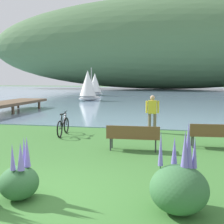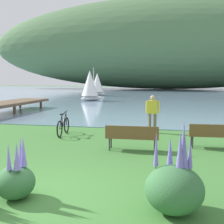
{
  "view_description": "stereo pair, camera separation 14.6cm",
  "coord_description": "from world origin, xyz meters",
  "px_view_note": "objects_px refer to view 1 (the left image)",
  "views": [
    {
      "loc": [
        2.51,
        -5.17,
        2.41
      ],
      "look_at": [
        0.09,
        6.74,
        1.0
      ],
      "focal_mm": 44.65,
      "sensor_mm": 36.0,
      "label": 1
    },
    {
      "loc": [
        2.65,
        -5.14,
        2.41
      ],
      "look_at": [
        0.09,
        6.74,
        1.0
      ],
      "focal_mm": 44.65,
      "sensor_mm": 36.0,
      "label": 2
    }
  ],
  "objects_px": {
    "sailboat_nearest_to_shore": "(95,84)",
    "person_at_shoreline": "(152,111)",
    "park_bench_near_camera": "(133,136)",
    "sailboat_mid_bay": "(88,85)",
    "bicycle_leaning_near_bench": "(63,126)",
    "park_bench_further_along": "(215,134)"
  },
  "relations": [
    {
      "from": "park_bench_near_camera",
      "to": "sailboat_nearest_to_shore",
      "type": "relative_size",
      "value": 0.49
    },
    {
      "from": "bicycle_leaning_near_bench",
      "to": "person_at_shoreline",
      "type": "height_order",
      "value": "person_at_shoreline"
    },
    {
      "from": "park_bench_near_camera",
      "to": "sailboat_mid_bay",
      "type": "bearing_deg",
      "value": 110.2
    },
    {
      "from": "park_bench_near_camera",
      "to": "sailboat_nearest_to_shore",
      "type": "height_order",
      "value": "sailboat_nearest_to_shore"
    },
    {
      "from": "park_bench_further_along",
      "to": "bicycle_leaning_near_bench",
      "type": "distance_m",
      "value": 6.23
    },
    {
      "from": "park_bench_near_camera",
      "to": "person_at_shoreline",
      "type": "height_order",
      "value": "person_at_shoreline"
    },
    {
      "from": "park_bench_near_camera",
      "to": "park_bench_further_along",
      "type": "bearing_deg",
      "value": 18.61
    },
    {
      "from": "park_bench_near_camera",
      "to": "sailboat_mid_bay",
      "type": "distance_m",
      "value": 22.58
    },
    {
      "from": "sailboat_nearest_to_shore",
      "to": "sailboat_mid_bay",
      "type": "distance_m",
      "value": 10.07
    },
    {
      "from": "park_bench_further_along",
      "to": "bicycle_leaning_near_bench",
      "type": "relative_size",
      "value": 1.04
    },
    {
      "from": "bicycle_leaning_near_bench",
      "to": "sailboat_mid_bay",
      "type": "bearing_deg",
      "value": 103.15
    },
    {
      "from": "park_bench_further_along",
      "to": "sailboat_nearest_to_shore",
      "type": "xyz_separation_m",
      "value": [
        -12.48,
        30.1,
        1.26
      ]
    },
    {
      "from": "park_bench_near_camera",
      "to": "bicycle_leaning_near_bench",
      "type": "relative_size",
      "value": 1.03
    },
    {
      "from": "person_at_shoreline",
      "to": "sailboat_mid_bay",
      "type": "height_order",
      "value": "sailboat_mid_bay"
    },
    {
      "from": "park_bench_further_along",
      "to": "sailboat_mid_bay",
      "type": "distance_m",
      "value": 22.85
    },
    {
      "from": "sailboat_nearest_to_shore",
      "to": "bicycle_leaning_near_bench",
      "type": "bearing_deg",
      "value": -77.63
    },
    {
      "from": "sailboat_nearest_to_shore",
      "to": "sailboat_mid_bay",
      "type": "relative_size",
      "value": 0.98
    },
    {
      "from": "bicycle_leaning_near_bench",
      "to": "sailboat_nearest_to_shore",
      "type": "distance_m",
      "value": 29.71
    },
    {
      "from": "sailboat_nearest_to_shore",
      "to": "person_at_shoreline",
      "type": "bearing_deg",
      "value": -69.85
    },
    {
      "from": "bicycle_leaning_near_bench",
      "to": "park_bench_near_camera",
      "type": "bearing_deg",
      "value": -31.8
    },
    {
      "from": "bicycle_leaning_near_bench",
      "to": "sailboat_mid_bay",
      "type": "xyz_separation_m",
      "value": [
        -4.46,
        19.09,
        1.41
      ]
    },
    {
      "from": "person_at_shoreline",
      "to": "park_bench_further_along",
      "type": "bearing_deg",
      "value": -46.81
    }
  ]
}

